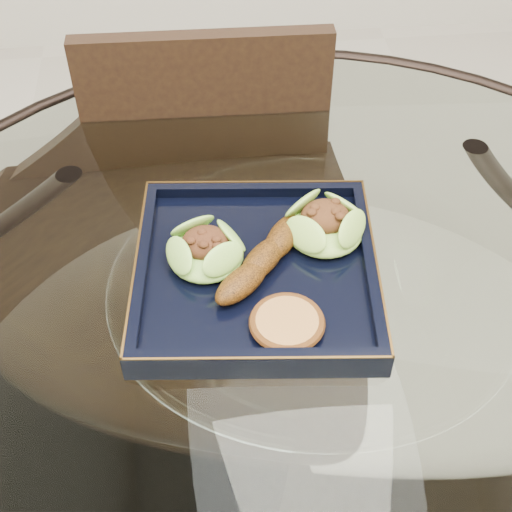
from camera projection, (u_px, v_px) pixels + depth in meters
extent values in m
cylinder|color=white|center=(309.00, 319.00, 0.78)|extent=(1.10, 1.10, 0.01)
torus|color=black|center=(309.00, 319.00, 0.78)|extent=(1.13, 1.13, 0.02)
cylinder|color=black|center=(427.00, 319.00, 1.27)|extent=(0.04, 0.04, 0.75)
cylinder|color=black|center=(111.00, 346.00, 1.23)|extent=(0.04, 0.04, 0.75)
cube|color=black|center=(220.00, 342.00, 1.17)|extent=(0.39, 0.39, 0.04)
cube|color=black|center=(209.00, 157.00, 1.11)|extent=(0.37, 0.04, 0.42)
cylinder|color=black|center=(132.00, 506.00, 1.21)|extent=(0.03, 0.03, 0.41)
cylinder|color=black|center=(324.00, 491.00, 1.23)|extent=(0.03, 0.03, 0.41)
cylinder|color=black|center=(139.00, 350.00, 1.43)|extent=(0.03, 0.03, 0.41)
cylinder|color=black|center=(300.00, 339.00, 1.45)|extent=(0.03, 0.03, 0.41)
cube|color=black|center=(256.00, 274.00, 0.81)|extent=(0.30, 0.30, 0.02)
ellipsoid|color=#5CA32F|center=(206.00, 252.00, 0.80)|extent=(0.09, 0.09, 0.03)
ellipsoid|color=#73B033|center=(325.00, 226.00, 0.83)|extent=(0.12, 0.12, 0.03)
ellipsoid|color=#62340A|center=(263.00, 259.00, 0.79)|extent=(0.12, 0.14, 0.03)
cylinder|color=#AD7039|center=(287.00, 324.00, 0.74)|extent=(0.08, 0.08, 0.01)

